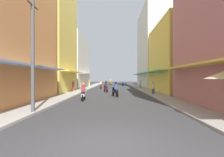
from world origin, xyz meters
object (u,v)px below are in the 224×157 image
motorbike_white (106,84)px  motorbike_orange (111,83)px  pedestrian_foreground (73,86)px  pedestrian_crossing (140,85)px  motorbike_maroon (106,87)px  utility_pole (33,53)px  pedestrian_far (89,83)px  motorbike_silver (84,92)px  pedestrian_midway (153,88)px  motorbike_blue (123,84)px  motorbike_red (101,85)px  motorbike_black (115,90)px

motorbike_white → motorbike_orange: (1.02, 2.32, 0.20)m
pedestrian_foreground → pedestrian_crossing: pedestrian_foreground is taller
motorbike_maroon → utility_pole: bearing=-103.2°
motorbike_maroon → pedestrian_crossing: size_ratio=1.13×
pedestrian_foreground → pedestrian_far: bearing=86.5°
pedestrian_far → pedestrian_crossing: size_ratio=1.08×
motorbike_silver → pedestrian_midway: motorbike_silver is taller
pedestrian_crossing → pedestrian_midway: bearing=-90.3°
utility_pole → motorbike_blue: bearing=78.5°
pedestrian_far → utility_pole: 24.32m
motorbike_orange → pedestrian_midway: 25.12m
motorbike_white → motorbike_blue: bearing=-0.8°
pedestrian_crossing → utility_pole: bearing=-113.6°
motorbike_blue → utility_pole: utility_pole is taller
motorbike_red → pedestrian_foreground: size_ratio=1.10×
motorbike_black → utility_pole: bearing=-118.2°
motorbike_red → pedestrian_crossing: bearing=-2.4°
motorbike_red → utility_pole: size_ratio=0.27×
motorbike_white → pedestrian_far: size_ratio=1.09×
motorbike_blue → pedestrian_foreground: 20.22m
pedestrian_crossing → motorbike_red: bearing=177.6°
motorbike_maroon → pedestrian_crossing: (5.84, 6.84, 0.06)m
motorbike_white → pedestrian_midway: pedestrian_midway is taller
motorbike_maroon → motorbike_white: motorbike_maroon is taller
motorbike_silver → motorbike_red: same height
motorbike_black → pedestrian_crossing: size_ratio=1.13×
motorbike_black → pedestrian_foreground: (-5.84, 5.53, 0.12)m
motorbike_black → pedestrian_far: (-5.22, 15.67, 0.23)m
motorbike_silver → motorbike_red: (0.18, 15.81, 0.00)m
motorbike_maroon → pedestrian_foreground: (-4.55, 0.00, 0.12)m
motorbike_blue → motorbike_red: bearing=-112.1°
motorbike_maroon → pedestrian_crossing: motorbike_maroon is taller
pedestrian_far → pedestrian_crossing: bearing=-18.7°
motorbike_silver → motorbike_orange: size_ratio=1.02×
motorbike_orange → motorbike_black: 26.55m
pedestrian_midway → motorbike_white: bearing=106.8°
motorbike_orange → motorbike_blue: motorbike_orange is taller
motorbike_white → motorbike_silver: motorbike_silver is taller
motorbike_red → pedestrian_midway: 12.78m
motorbike_maroon → motorbike_red: (-1.31, 7.14, 0.00)m
motorbike_orange → pedestrian_midway: (5.65, -24.48, 0.06)m
motorbike_maroon → utility_pole: size_ratio=0.26×
motorbike_blue → pedestrian_foreground: pedestrian_foreground is taller
motorbike_black → pedestrian_foreground: size_ratio=1.05×
motorbike_red → pedestrian_far: size_ratio=1.09×
motorbike_maroon → pedestrian_midway: bearing=-31.0°
motorbike_black → motorbike_red: bearing=101.6°
motorbike_white → motorbike_blue: same height
motorbike_black → pedestrian_foreground: bearing=136.6°
motorbike_black → motorbike_silver: bearing=-131.5°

